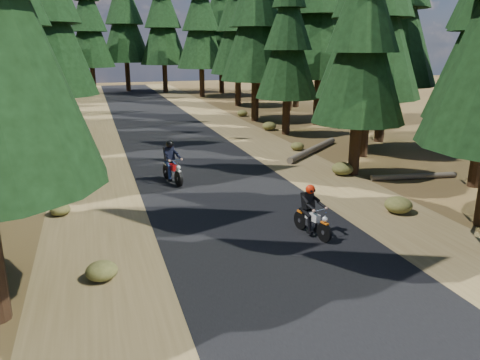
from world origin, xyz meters
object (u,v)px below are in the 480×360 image
(rider_lead, at_px, (312,219))
(log_far, at_px, (414,176))
(rider_follow, at_px, (172,169))
(log_near, at_px, (313,150))

(rider_lead, bearing_deg, log_far, -160.89)
(rider_lead, height_order, rider_follow, rider_follow)
(log_near, relative_size, rider_lead, 3.24)
(log_near, height_order, rider_follow, rider_follow)
(log_far, xyz_separation_m, rider_follow, (-9.65, 2.48, 0.45))
(log_far, bearing_deg, rider_follow, 174.92)
(log_near, xyz_separation_m, rider_follow, (-7.86, -3.29, 0.41))
(rider_lead, xyz_separation_m, rider_follow, (-2.95, 6.64, 0.07))
(rider_lead, bearing_deg, log_near, -129.02)
(rider_lead, distance_m, rider_follow, 7.26)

